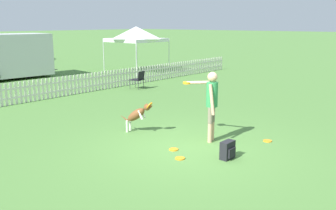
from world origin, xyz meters
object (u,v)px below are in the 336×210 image
leaping_dog (138,114)px  frisbee_near_handler (267,141)px  folding_chair_center (138,78)px  frisbee_midfield (174,149)px  handler_person (211,98)px  frisbee_near_dog (180,158)px  backpack_on_grass (228,150)px  canopy_tent_secondary (136,34)px

leaping_dog → frisbee_near_handler: bearing=98.7°
frisbee_near_handler → folding_chair_center: size_ratio=0.27×
leaping_dog → folding_chair_center: size_ratio=1.20×
folding_chair_center → frisbee_near_handler: bearing=53.3°
frisbee_midfield → frisbee_near_handler: bearing=-34.0°
handler_person → folding_chair_center: (4.15, 6.65, -0.61)m
frisbee_near_handler → frisbee_near_dog: 2.52m
leaping_dog → backpack_on_grass: leaping_dog is taller
handler_person → frisbee_near_dog: 1.82m
backpack_on_grass → folding_chair_center: 9.10m
leaping_dog → canopy_tent_secondary: canopy_tent_secondary is taller
frisbee_near_dog → frisbee_midfield: 0.59m
handler_person → frisbee_near_dog: handler_person is taller
frisbee_near_handler → backpack_on_grass: (-1.69, 0.11, 0.18)m
handler_person → backpack_on_grass: bearing=-146.6°
frisbee_near_dog → frisbee_midfield: bearing=53.0°
canopy_tent_secondary → handler_person: bearing=-127.1°
frisbee_midfield → folding_chair_center: folding_chair_center is taller
folding_chair_center → canopy_tent_secondary: canopy_tent_secondary is taller
frisbee_midfield → folding_chair_center: (5.25, 6.40, 0.46)m
frisbee_near_handler → frisbee_midfield: bearing=146.0°
canopy_tent_secondary → backpack_on_grass: bearing=-127.2°
frisbee_midfield → backpack_on_grass: bearing=-75.5°
leaping_dog → frisbee_near_dog: (-0.82, -2.11, -0.49)m
frisbee_midfield → canopy_tent_secondary: 14.41m
handler_person → frisbee_near_dog: (-1.46, -0.23, -1.07)m
frisbee_near_handler → folding_chair_center: bearing=67.3°
leaping_dog → backpack_on_grass: bearing=68.6°
handler_person → frisbee_near_handler: (0.91, -1.11, -1.07)m
handler_person → frisbee_midfield: (-1.10, 0.25, -1.07)m
frisbee_near_handler → backpack_on_grass: bearing=176.3°
handler_person → leaping_dog: 2.07m
leaping_dog → frisbee_midfield: leaping_dog is taller
backpack_on_grass → folding_chair_center: folding_chair_center is taller
frisbee_midfield → backpack_on_grass: 1.30m
leaping_dog → frisbee_near_handler: 3.40m
frisbee_near_handler → backpack_on_grass: 1.70m
handler_person → folding_chair_center: bearing=39.4°
frisbee_near_dog → handler_person: bearing=8.8°
folding_chair_center → frisbee_midfield: bearing=36.7°
frisbee_near_handler → frisbee_midfield: size_ratio=1.00×
backpack_on_grass → canopy_tent_secondary: canopy_tent_secondary is taller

